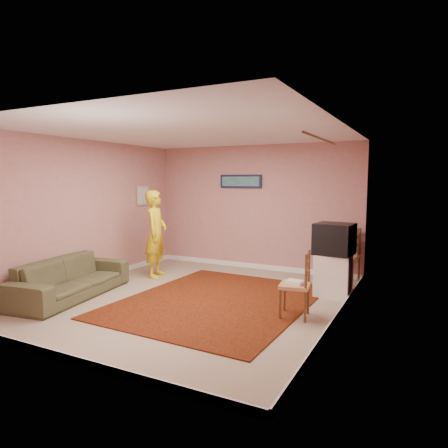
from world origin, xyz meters
The scene contains 26 objects.
ground centered at (0.00, 0.00, 0.00)m, with size 5.00×5.00×0.00m, color tan.
wall_back centered at (0.00, 2.50, 1.30)m, with size 4.50×0.02×2.60m, color tan.
wall_front centered at (0.00, -2.50, 1.30)m, with size 4.50×0.02×2.60m, color tan.
wall_left centered at (-2.25, 0.00, 1.30)m, with size 0.02×5.00×2.60m, color tan.
wall_right centered at (2.25, 0.00, 1.30)m, with size 0.02×5.00×2.60m, color tan.
ceiling centered at (0.00, 0.00, 2.60)m, with size 4.50×5.00×0.02m, color white.
baseboard_back centered at (0.00, 2.49, 0.05)m, with size 4.50×0.02×0.10m, color white.
baseboard_front centered at (0.00, -2.49, 0.05)m, with size 4.50×0.02×0.10m, color white.
baseboard_left centered at (-2.24, 0.00, 0.05)m, with size 0.02×5.00×0.10m, color white.
baseboard_right centered at (2.24, 0.00, 0.05)m, with size 0.02×5.00×0.10m, color white.
window centered at (2.24, -0.90, 1.45)m, with size 0.01×1.10×1.50m, color black.
curtain_sheer centered at (2.23, -1.05, 1.25)m, with size 0.01×0.75×2.10m, color white.
curtain_floral centered at (2.21, -0.35, 1.25)m, with size 0.01×0.35×2.10m, color #F0E9CC.
curtain_rod centered at (2.20, -0.90, 2.32)m, with size 0.02×0.02×1.40m, color #5B2E1B.
picture_back centered at (-0.30, 2.47, 1.85)m, with size 0.95×0.04×0.28m.
picture_left centered at (-2.22, 1.60, 1.55)m, with size 0.04×0.38×0.42m.
area_rug centered at (0.41, 0.07, 0.01)m, with size 2.68×3.35×0.02m, color black.
tv_cabinet centered at (1.95, 1.18, 0.34)m, with size 0.54×0.49×0.69m, color white.
crt_tv centered at (1.94, 1.18, 0.94)m, with size 0.63×0.58×0.50m.
chair_a centered at (1.96, 2.20, 0.61)m, with size 0.52×0.50×0.55m.
dvd_player centered at (1.96, 2.20, 0.55)m, with size 0.39×0.28×0.07m, color silver.
blue_throw centered at (1.96, 2.20, 0.81)m, with size 0.35×0.04×0.37m, color #9BD1FE.
chair_b centered at (1.69, -0.07, 0.56)m, with size 0.45×0.47×0.50m.
game_console centered at (1.69, -0.07, 0.49)m, with size 0.23×0.17×0.05m, color white.
sofa centered at (-1.80, -0.79, 0.31)m, with size 2.13×0.83×0.62m, color #4B492D.
person centered at (-1.40, 0.95, 0.84)m, with size 0.61×0.40×1.68m, color yellow.
Camera 1 is at (3.26, -5.26, 1.88)m, focal length 32.00 mm.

